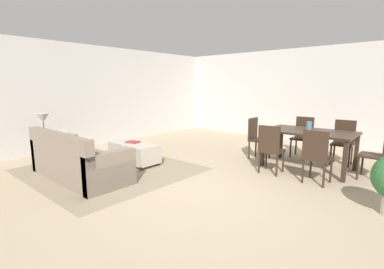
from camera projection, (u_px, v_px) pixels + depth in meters
The scene contains 17 objects.
ground_plane at pixel (205, 190), 4.41m from camera, with size 10.80×10.80×0.00m, color tan.
wall_back at pixel (316, 96), 7.87m from camera, with size 9.00×0.12×2.70m, color beige.
wall_left at pixel (86, 96), 7.47m from camera, with size 0.12×11.00×2.70m, color beige.
area_rug at pixel (110, 169), 5.49m from camera, with size 3.00×2.80×0.01m, color gray.
couch at pixel (77, 162), 4.95m from camera, with size 2.11×0.88×0.86m.
ottoman_table at pixel (134, 152), 5.89m from camera, with size 1.14×0.53×0.43m.
side_table at pixel (45, 144), 5.80m from camera, with size 0.40×0.40×0.55m.
table_lamp at pixel (43, 119), 5.71m from camera, with size 0.26×0.26×0.52m.
dining_table at pixel (309, 135), 5.47m from camera, with size 1.64×1.00×0.76m.
dining_chair_near_left at pixel (270, 147), 5.14m from camera, with size 0.43×0.43×0.92m.
dining_chair_near_right at pixel (316, 154), 4.59m from camera, with size 0.42×0.42×0.92m.
dining_chair_far_left at pixel (303, 134), 6.43m from camera, with size 0.41×0.41×0.92m.
dining_chair_far_right at pixel (343, 139), 5.84m from camera, with size 0.43×0.43×0.92m.
dining_chair_head_east at pixel (379, 151), 4.77m from camera, with size 0.41×0.41×0.92m.
dining_chair_head_west at pixel (256, 136), 6.24m from camera, with size 0.42×0.42×0.92m.
vase_centerpiece at pixel (309, 126), 5.45m from camera, with size 0.11×0.11×0.18m, color slate.
book_on_ottoman at pixel (133, 142), 5.92m from camera, with size 0.26×0.20×0.03m, color maroon.
Camera 1 is at (2.62, -3.27, 1.64)m, focal length 26.02 mm.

